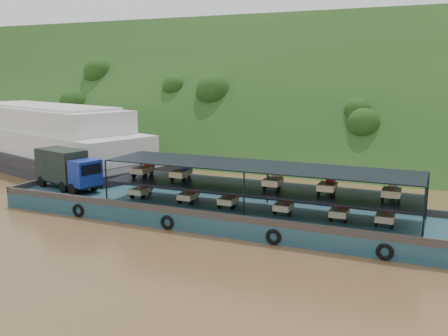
% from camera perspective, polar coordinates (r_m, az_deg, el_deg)
% --- Properties ---
extents(ground, '(160.00, 160.00, 0.00)m').
position_cam_1_polar(ground, '(39.57, 0.90, -5.51)').
color(ground, brown).
rests_on(ground, ground).
extents(hillside, '(140.00, 39.60, 39.60)m').
position_cam_1_polar(hillside, '(73.37, 11.91, 1.78)').
color(hillside, '#163613').
rests_on(hillside, ground).
extents(cargo_barge, '(35.00, 7.18, 4.61)m').
position_cam_1_polar(cargo_barge, '(38.68, -2.90, -4.15)').
color(cargo_barge, '#143C47').
rests_on(cargo_barge, ground).
extents(passenger_ferry, '(38.31, 20.75, 7.55)m').
position_cam_1_polar(passenger_ferry, '(62.60, -19.85, 2.91)').
color(passenger_ferry, black).
rests_on(passenger_ferry, ground).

